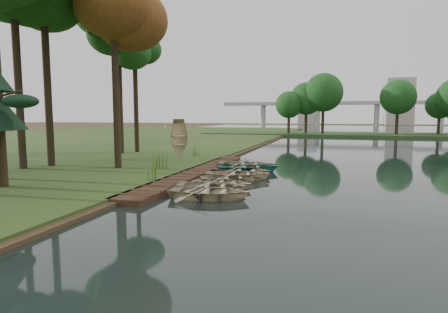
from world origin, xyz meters
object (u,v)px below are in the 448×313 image
(boardwalk, at_px, (195,174))
(rowboat_0, at_px, (210,190))
(rowboat_2, at_px, (222,182))
(rowboat_1, at_px, (211,184))
(stored_rowboat, at_px, (179,154))

(boardwalk, bearing_deg, rowboat_0, -63.35)
(boardwalk, distance_m, rowboat_2, 4.23)
(rowboat_1, bearing_deg, rowboat_2, -19.26)
(rowboat_0, xyz_separation_m, stored_rowboat, (-6.53, 11.73, 0.20))
(rowboat_0, bearing_deg, rowboat_2, -1.00)
(stored_rowboat, bearing_deg, rowboat_2, -101.11)
(rowboat_2, bearing_deg, boardwalk, 43.28)
(rowboat_1, height_order, stored_rowboat, stored_rowboat)
(boardwalk, relative_size, stored_rowboat, 5.25)
(rowboat_0, distance_m, rowboat_2, 2.46)
(rowboat_2, bearing_deg, rowboat_1, 172.31)
(rowboat_0, relative_size, stored_rowboat, 1.15)
(rowboat_1, xyz_separation_m, rowboat_2, (0.22, 1.07, -0.03))
(rowboat_0, relative_size, rowboat_1, 1.04)
(rowboat_1, distance_m, rowboat_2, 1.10)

